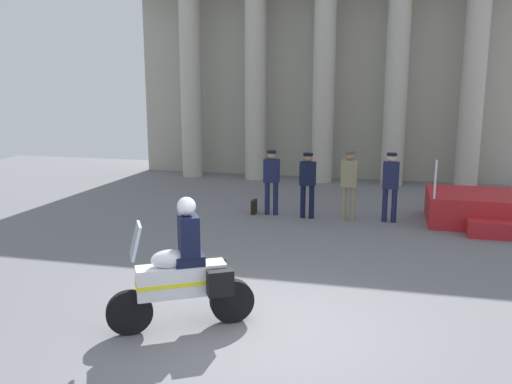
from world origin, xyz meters
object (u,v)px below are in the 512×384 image
motorcycle_with_rider (186,274)px  officer_in_row_2 (349,180)px  briefcase_on_ground (254,207)px  officer_in_row_3 (391,182)px  officer_in_row_0 (272,177)px  reviewing_stand (504,211)px  officer_in_row_1 (308,180)px

motorcycle_with_rider → officer_in_row_2: bearing=-134.9°
officer_in_row_2 → briefcase_on_ground: officer_in_row_2 is taller
officer_in_row_2 → officer_in_row_3: bearing=-172.8°
officer_in_row_0 → motorcycle_with_rider: size_ratio=0.87×
officer_in_row_0 → officer_in_row_2: size_ratio=0.96×
officer_in_row_2 → briefcase_on_ground: size_ratio=4.76×
officer_in_row_0 → reviewing_stand: bearing=-174.8°
officer_in_row_3 → briefcase_on_ground: size_ratio=4.70×
officer_in_row_2 → motorcycle_with_rider: motorcycle_with_rider is taller
officer_in_row_1 → motorcycle_with_rider: size_ratio=0.86×
reviewing_stand → briefcase_on_ground: 6.05m
officer_in_row_2 → motorcycle_with_rider: (-1.78, -6.47, -0.22)m
officer_in_row_2 → officer_in_row_3: officer_in_row_2 is taller
officer_in_row_2 → briefcase_on_ground: (-2.40, 0.10, -0.83)m
officer_in_row_0 → officer_in_row_1: size_ratio=1.01×
officer_in_row_1 → briefcase_on_ground: (-1.39, 0.11, -0.79)m
reviewing_stand → officer_in_row_0: size_ratio=2.12×
officer_in_row_0 → motorcycle_with_rider: motorcycle_with_rider is taller
reviewing_stand → motorcycle_with_rider: 8.75m
reviewing_stand → officer_in_row_2: bearing=-174.1°
officer_in_row_3 → motorcycle_with_rider: (-2.77, -6.55, -0.20)m
officer_in_row_3 → officer_in_row_1: bearing=5.1°
briefcase_on_ground → reviewing_stand: bearing=2.6°
officer_in_row_1 → briefcase_on_ground: size_ratio=4.55×
officer_in_row_3 → motorcycle_with_rider: motorcycle_with_rider is taller
officer_in_row_1 → officer_in_row_2: bearing=-176.8°
reviewing_stand → motorcycle_with_rider: size_ratio=1.84×
officer_in_row_1 → briefcase_on_ground: bearing=-2.2°
officer_in_row_2 → officer_in_row_0: bearing=-0.8°
briefcase_on_ground → officer_in_row_0: bearing=1.5°
officer_in_row_1 → officer_in_row_3: size_ratio=0.97×
officer_in_row_1 → officer_in_row_2: officer_in_row_2 is taller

